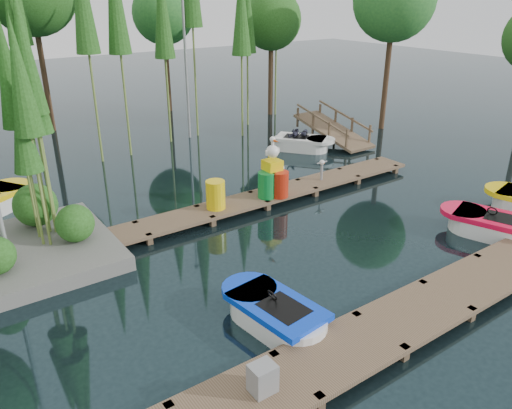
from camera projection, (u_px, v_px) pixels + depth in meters
ground_plane at (251, 252)px, 13.40m from camera, size 90.00×90.00×0.00m
near_dock at (379, 332)px, 9.92m from camera, size 18.00×1.50×0.50m
far_dock at (233, 206)px, 15.71m from camera, size 15.00×1.20×0.50m
tree_screen at (37, 1)px, 17.85m from camera, size 34.42×18.53×10.31m
lamp_rear at (185, 44)px, 22.07m from camera, size 0.30×0.30×7.25m
ramp at (333, 130)px, 22.79m from camera, size 1.50×3.94×1.49m
boat_blue at (275, 314)px, 10.41m from camera, size 1.51×2.79×0.90m
boat_red at (493, 226)px, 14.22m from camera, size 2.13×3.09×0.95m
boat_white_far at (302, 143)px, 21.83m from camera, size 2.63×2.91×1.29m
utility_cabinet at (263, 378)px, 8.28m from camera, size 0.43×0.36×0.53m
yellow_barrel at (216, 195)px, 15.19m from camera, size 0.59×0.59×0.89m
drum_cluster at (274, 178)px, 16.13m from camera, size 1.14×1.04×1.96m
seagull_post at (322, 166)px, 17.44m from camera, size 0.46×0.25×0.73m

